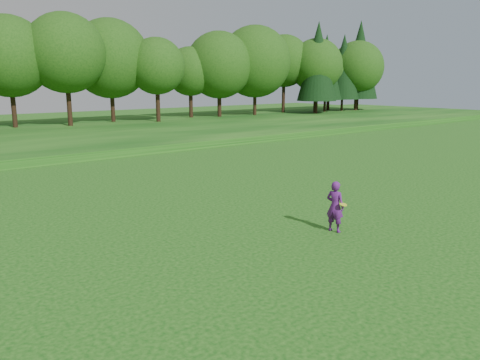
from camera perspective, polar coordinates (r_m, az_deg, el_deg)
ground at (r=17.12m, az=9.97°, el=-5.66°), size 140.00×140.00×0.00m
berm at (r=46.61m, az=-23.25°, el=5.05°), size 130.00×30.00×0.60m
walking_path at (r=33.47m, az=-16.63°, el=2.68°), size 130.00×1.60×0.04m
treeline at (r=50.31m, az=-25.29°, el=14.25°), size 104.00×7.00×15.00m
woman at (r=16.48m, az=11.51°, el=-3.18°), size 0.56×0.83×1.79m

